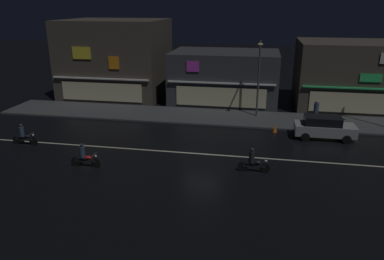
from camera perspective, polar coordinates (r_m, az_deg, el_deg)
The scene contains 13 objects.
ground_plane at distance 24.70m, azimuth 1.56°, elevation -3.70°, with size 140.00×140.00×0.00m, color black.
lane_divider_stripe at distance 24.70m, azimuth 1.56°, elevation -3.69°, with size 36.95×0.16×0.01m, color beige.
sidewalk_far at distance 32.48m, azimuth 3.88°, elevation 1.99°, with size 38.89×4.75×0.14m, color #424447.
storefront_left_block at distance 38.57m, azimuth 22.81°, elevation 7.85°, with size 9.45×7.92×6.14m.
storefront_center_block at distance 37.52m, azimuth 5.03°, elevation 8.11°, with size 10.39×7.04×5.03m.
storefront_right_block at distance 40.86m, azimuth -11.59°, elevation 10.73°, with size 10.24×8.70×7.91m.
streetlamp_west at distance 31.92m, azimuth 10.22°, elevation 8.69°, with size 0.44×1.64×6.46m.
pedestrian_on_sidewalk at distance 32.28m, azimuth 18.47°, elevation 2.64°, with size 0.40×0.40×1.85m.
parked_car_near_kerb at distance 28.94m, azimuth 19.61°, elevation 0.43°, with size 4.30×1.98×1.67m.
motorcycle_lead at distance 28.70m, azimuth -24.41°, elevation -0.84°, with size 1.90×0.60×1.52m.
motorcycle_following at distance 22.22m, azimuth 9.37°, elevation -4.87°, with size 1.90×0.60×1.52m.
motorcycle_trailing_far at distance 23.54m, azimuth -16.18°, elevation -4.00°, with size 1.90×0.60×1.52m.
traffic_cone at distance 29.50m, azimuth 12.59°, elevation 0.22°, with size 0.36×0.36×0.55m, color orange.
Camera 1 is at (3.50, -22.54, 9.49)m, focal length 34.75 mm.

